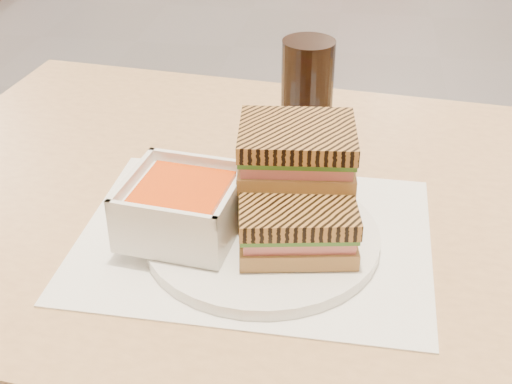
# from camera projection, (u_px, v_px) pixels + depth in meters

# --- Properties ---
(main_table) EXTENTS (1.27, 0.82, 0.75)m
(main_table) POSITION_uv_depth(u_px,v_px,m) (350.00, 282.00, 0.90)
(main_table) COLOR tan
(main_table) RESTS_ON ground
(tray_liner) EXTENTS (0.40, 0.31, 0.00)m
(tray_liner) POSITION_uv_depth(u_px,v_px,m) (255.00, 237.00, 0.79)
(tray_liner) COLOR white
(tray_liner) RESTS_ON main_table
(plate) EXTENTS (0.26, 0.26, 0.01)m
(plate) POSITION_uv_depth(u_px,v_px,m) (262.00, 237.00, 0.77)
(plate) COLOR white
(plate) RESTS_ON tray_liner
(soup_bowl) EXTENTS (0.13, 0.13, 0.06)m
(soup_bowl) POSITION_uv_depth(u_px,v_px,m) (183.00, 208.00, 0.76)
(soup_bowl) COLOR white
(soup_bowl) RESTS_ON plate
(panini_lower) EXTENTS (0.14, 0.12, 0.05)m
(panini_lower) POSITION_uv_depth(u_px,v_px,m) (297.00, 222.00, 0.74)
(panini_lower) COLOR #A27C3C
(panini_lower) RESTS_ON plate
(panini_upper) EXTENTS (0.14, 0.12, 0.06)m
(panini_upper) POSITION_uv_depth(u_px,v_px,m) (297.00, 150.00, 0.76)
(panini_upper) COLOR #A27C3C
(panini_upper) RESTS_ON panini_lower
(cola_glass) EXTENTS (0.07, 0.07, 0.15)m
(cola_glass) POSITION_uv_depth(u_px,v_px,m) (307.00, 94.00, 0.94)
(cola_glass) COLOR black
(cola_glass) RESTS_ON main_table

